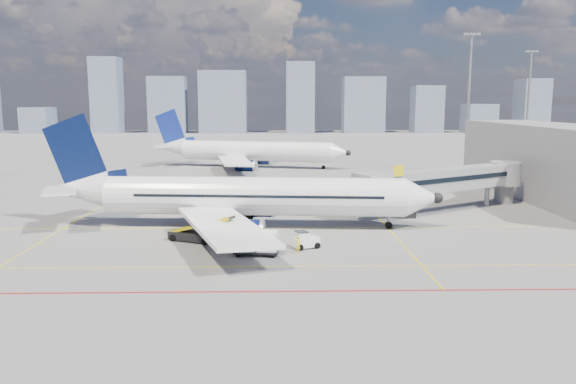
# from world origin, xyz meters

# --- Properties ---
(ground) EXTENTS (420.00, 420.00, 0.00)m
(ground) POSITION_xyz_m (0.00, 0.00, 0.00)
(ground) COLOR slate
(ground) RESTS_ON ground
(apron_markings) EXTENTS (90.00, 35.12, 0.01)m
(apron_markings) POSITION_xyz_m (-0.58, -3.91, 0.01)
(apron_markings) COLOR #DAC60B
(apron_markings) RESTS_ON ground
(jet_bridge) EXTENTS (23.55, 15.78, 6.30)m
(jet_bridge) POSITION_xyz_m (23.51, 16.91, 3.74)
(jet_bridge) COLOR #9A9CA2
(jet_bridge) RESTS_ON ground
(terminal_block) EXTENTS (10.00, 42.00, 10.00)m
(terminal_block) POSITION_xyz_m (39.95, 26.00, 5.00)
(terminal_block) COLOR #9A9CA2
(terminal_block) RESTS_ON ground
(floodlight_mast_ne) EXTENTS (3.20, 0.61, 25.45)m
(floodlight_mast_ne) POSITION_xyz_m (38.00, 55.00, 13.59)
(floodlight_mast_ne) COLOR gray
(floodlight_mast_ne) RESTS_ON ground
(floodlight_mast_far) EXTENTS (3.20, 0.61, 25.45)m
(floodlight_mast_far) POSITION_xyz_m (65.00, 90.00, 13.59)
(floodlight_mast_far) COLOR gray
(floodlight_mast_far) RESTS_ON ground
(distant_skyline) EXTENTS (243.17, 14.10, 31.30)m
(distant_skyline) POSITION_xyz_m (-0.33, 190.00, 11.86)
(distant_skyline) COLOR slate
(distant_skyline) RESTS_ON ground
(main_aircraft) EXTENTS (41.84, 36.42, 12.22)m
(main_aircraft) POSITION_xyz_m (-1.79, 8.67, 3.22)
(main_aircraft) COLOR white
(main_aircraft) RESTS_ON ground
(second_aircraft) EXTENTS (40.18, 34.48, 11.91)m
(second_aircraft) POSITION_xyz_m (-3.32, 63.36, 3.22)
(second_aircraft) COLOR white
(second_aircraft) RESTS_ON ground
(baggage_tug) EXTENTS (2.65, 2.16, 1.61)m
(baggage_tug) POSITION_xyz_m (4.81, -0.38, 0.77)
(baggage_tug) COLOR white
(baggage_tug) RESTS_ON ground
(cargo_dolly) EXTENTS (4.02, 2.15, 2.11)m
(cargo_dolly) POSITION_xyz_m (0.55, -2.59, 1.16)
(cargo_dolly) COLOR black
(cargo_dolly) RESTS_ON ground
(belt_loader) EXTENTS (6.66, 4.12, 2.75)m
(belt_loader) POSITION_xyz_m (-5.45, 2.39, 0.71)
(belt_loader) COLOR black
(belt_loader) RESTS_ON ground
(ramp_worker) EXTENTS (0.60, 0.67, 1.55)m
(ramp_worker) POSITION_xyz_m (4.18, -2.15, 0.77)
(ramp_worker) COLOR yellow
(ramp_worker) RESTS_ON ground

